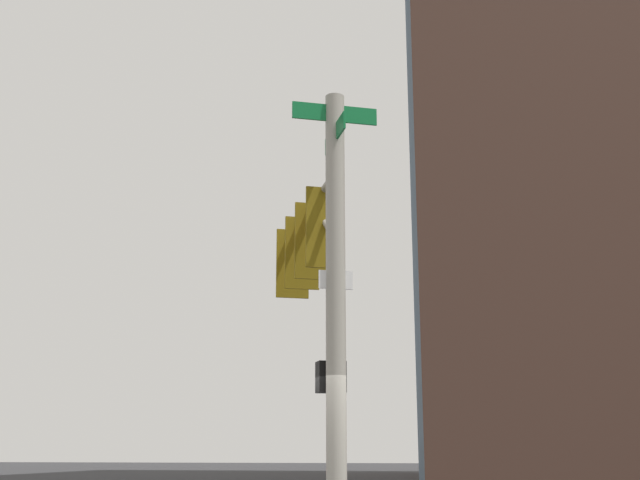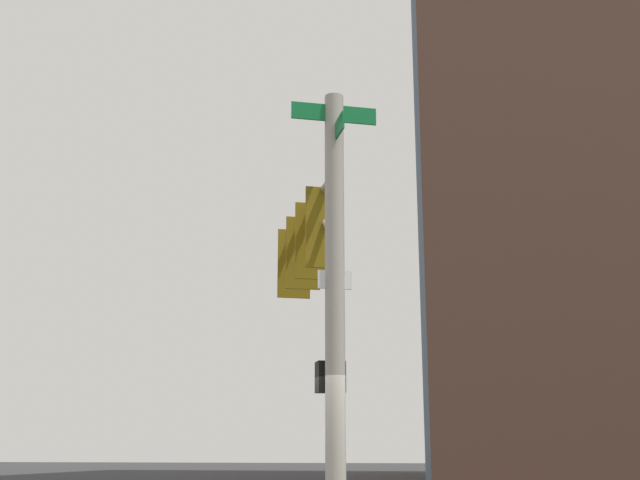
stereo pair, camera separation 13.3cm
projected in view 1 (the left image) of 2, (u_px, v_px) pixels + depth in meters
The scene contains 2 objects.
signal_pole_assembly at pixel (316, 273), 11.80m from camera, with size 2.02×3.80×6.31m.
building_brick_midblock at pixel (583, 235), 55.15m from camera, with size 20.75×16.08×31.45m, color brown.
Camera 1 is at (1.33, -10.33, 1.58)m, focal length 45.80 mm.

